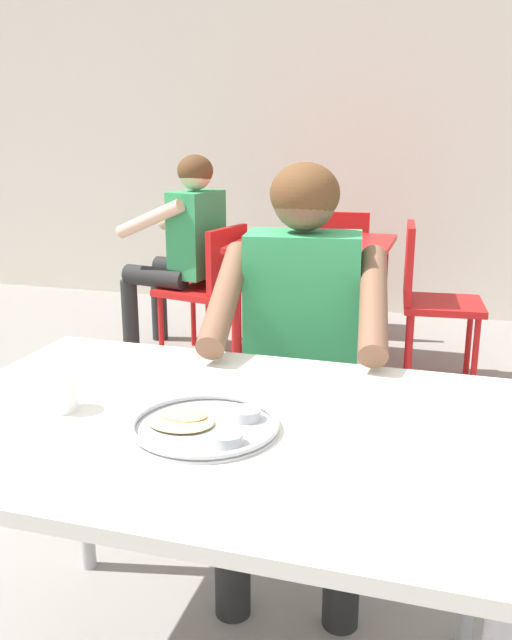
% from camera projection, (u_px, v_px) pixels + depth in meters
% --- Properties ---
extents(back_wall, '(12.00, 0.12, 3.40)m').
position_uv_depth(back_wall, '(405.00, 74.00, 4.67)').
color(back_wall, silver).
rests_on(back_wall, ground).
extents(table_foreground, '(1.24, 0.86, 0.73)m').
position_uv_depth(table_foreground, '(214.00, 448.00, 1.43)').
color(table_foreground, silver).
rests_on(table_foreground, ground).
extents(thali_tray, '(0.30, 0.30, 0.03)m').
position_uv_depth(thali_tray, '(205.00, 424.00, 1.36)').
color(thali_tray, '#B7BABF').
rests_on(thali_tray, table_foreground).
extents(drinking_cup, '(0.07, 0.07, 0.09)m').
position_uv_depth(drinking_cup, '(60.00, 388.00, 1.44)').
color(drinking_cup, white).
rests_on(drinking_cup, table_foreground).
extents(chair_foreground, '(0.44, 0.44, 0.86)m').
position_uv_depth(chair_foreground, '(307.00, 383.00, 2.25)').
color(chair_foreground, silver).
rests_on(chair_foreground, ground).
extents(diner_foreground, '(0.54, 0.59, 1.23)m').
position_uv_depth(diner_foreground, '(300.00, 335.00, 1.98)').
color(diner_foreground, '#242424').
rests_on(diner_foreground, ground).
extents(table_background_red, '(0.83, 0.78, 0.73)m').
position_uv_depth(table_background_red, '(314.00, 258.00, 3.75)').
color(table_background_red, red).
rests_on(table_background_red, ground).
extents(chair_red_left, '(0.49, 0.50, 0.79)m').
position_uv_depth(chair_red_left, '(211.00, 283.00, 3.91)').
color(chair_red_left, red).
rests_on(chair_red_left, ground).
extents(chair_red_right, '(0.45, 0.43, 0.85)m').
position_uv_depth(chair_red_right, '(428.00, 292.00, 3.55)').
color(chair_red_right, red).
rests_on(chair_red_right, ground).
extents(chair_red_far, '(0.43, 0.43, 0.83)m').
position_uv_depth(chair_red_far, '(339.00, 261.00, 4.41)').
color(chair_red_far, red).
rests_on(chair_red_far, ground).
extents(patron_background, '(0.60, 0.56, 1.19)m').
position_uv_depth(patron_background, '(184.00, 237.00, 3.96)').
color(patron_background, '#272727').
rests_on(patron_background, ground).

